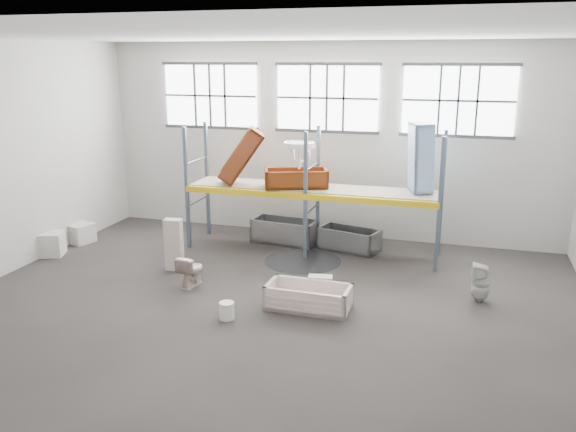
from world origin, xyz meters
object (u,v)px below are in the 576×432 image
at_px(rust_tub_flat, 296,178).
at_px(blue_tub_upright, 421,157).
at_px(bathtub_beige, 309,297).
at_px(toilet_beige, 191,270).
at_px(cistern_tall, 174,245).
at_px(carton_near, 49,244).
at_px(steel_tub_right, 349,239).
at_px(toilet_white, 481,283).
at_px(steel_tub_left, 285,231).
at_px(bucket, 227,311).

height_order(rust_tub_flat, blue_tub_upright, blue_tub_upright).
relative_size(bathtub_beige, toilet_beige, 2.37).
bearing_deg(cistern_tall, carton_near, 171.93).
height_order(bathtub_beige, toilet_beige, toilet_beige).
height_order(toilet_beige, rust_tub_flat, rust_tub_flat).
xyz_separation_m(steel_tub_right, carton_near, (-6.81, -2.46, 0.01)).
xyz_separation_m(bathtub_beige, toilet_white, (3.11, 1.28, 0.15)).
relative_size(cistern_tall, carton_near, 1.79).
height_order(toilet_white, rust_tub_flat, rust_tub_flat).
relative_size(toilet_beige, rust_tub_flat, 0.45).
bearing_deg(steel_tub_left, rust_tub_flat, -52.03).
height_order(toilet_white, blue_tub_upright, blue_tub_upright).
xyz_separation_m(toilet_beige, steel_tub_right, (2.69, 3.27, -0.06)).
bearing_deg(carton_near, steel_tub_left, 27.05).
xyz_separation_m(bathtub_beige, toilet_beige, (-2.63, 0.43, 0.10)).
height_order(steel_tub_left, carton_near, steel_tub_left).
distance_m(cistern_tall, steel_tub_left, 3.20).
bearing_deg(carton_near, bucket, -21.17).
relative_size(bathtub_beige, bucket, 4.94).
relative_size(steel_tub_left, rust_tub_flat, 1.10).
xyz_separation_m(steel_tub_left, steel_tub_right, (1.70, -0.14, -0.03)).
xyz_separation_m(steel_tub_left, carton_near, (-5.11, -2.61, -0.02)).
bearing_deg(cistern_tall, bucket, -51.99).
bearing_deg(steel_tub_right, carton_near, -160.09).
xyz_separation_m(toilet_beige, steel_tub_left, (0.99, 3.42, -0.03)).
relative_size(toilet_beige, carton_near, 1.02).
bearing_deg(bucket, rust_tub_flat, 88.23).
bearing_deg(cistern_tall, steel_tub_right, 28.36).
distance_m(bathtub_beige, toilet_beige, 2.67).
bearing_deg(toilet_white, cistern_tall, -90.87).
relative_size(bathtub_beige, steel_tub_left, 0.97).
distance_m(steel_tub_right, carton_near, 7.24).
height_order(cistern_tall, steel_tub_right, cistern_tall).
xyz_separation_m(bathtub_beige, steel_tub_left, (-1.64, 3.85, 0.07)).
bearing_deg(steel_tub_right, bucket, -106.55).
bearing_deg(carton_near, blue_tub_upright, 15.63).
bearing_deg(steel_tub_left, cistern_tall, -123.78).
bearing_deg(bucket, bathtub_beige, 33.73).
bearing_deg(blue_tub_upright, toilet_white, -58.13).
bearing_deg(bathtub_beige, steel_tub_right, 90.54).
xyz_separation_m(blue_tub_upright, carton_near, (-8.43, -2.36, -2.12)).
bearing_deg(toilet_white, blue_tub_upright, -149.71).
xyz_separation_m(bathtub_beige, steel_tub_right, (0.05, 3.70, 0.04)).
xyz_separation_m(cistern_tall, steel_tub_right, (3.47, 2.50, -0.31)).
xyz_separation_m(blue_tub_upright, bucket, (-2.98, -4.47, -2.24)).
bearing_deg(bathtub_beige, steel_tub_left, 114.49).
relative_size(blue_tub_upright, carton_near, 2.39).
distance_m(toilet_white, bucket, 4.92).
bearing_deg(carton_near, bathtub_beige, -10.39).
distance_m(toilet_white, carton_near, 9.86).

